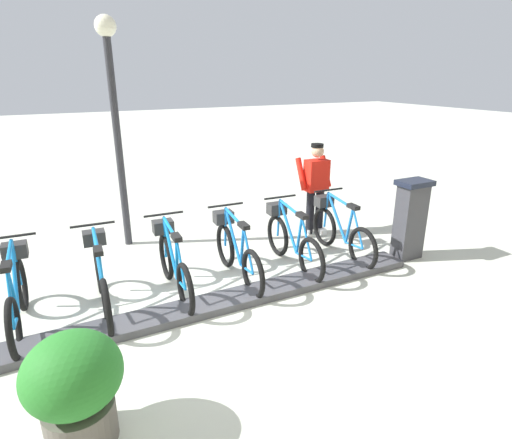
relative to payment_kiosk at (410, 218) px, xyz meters
The scene contains 12 objects.
ground_plane 3.54m from the payment_kiosk, 90.88° to the left, with size 60.00×60.00×0.00m, color beige.
dock_rail_base 3.53m from the payment_kiosk, 90.88° to the left, with size 0.44×6.32×0.10m, color #47474C.
payment_kiosk is the anchor object (origin of this frame).
bike_docked_0 1.10m from the payment_kiosk, 57.96° to the left, with size 1.72×0.54×1.02m.
bike_docked_1 1.94m from the payment_kiosk, 72.69° to the left, with size 1.72×0.54×1.02m.
bike_docked_2 2.82m from the payment_kiosk, 78.27° to the left, with size 1.72×0.54×1.02m.
bike_docked_3 3.73m from the payment_kiosk, 81.16° to the left, with size 1.72×0.54×1.02m.
bike_docked_4 4.64m from the payment_kiosk, 82.91° to the left, with size 1.72×0.54×1.02m.
bike_docked_5 5.55m from the payment_kiosk, 84.08° to the left, with size 1.72×0.54×1.02m.
worker_near_rack 1.75m from the payment_kiosk, 24.41° to the left, with size 0.47×0.63×1.66m.
lamp_post 5.01m from the payment_kiosk, 56.30° to the left, with size 0.32×0.32×3.65m.
planter_bush 5.26m from the payment_kiosk, 106.24° to the left, with size 0.76×0.76×0.97m.
Camera 1 is at (-4.42, 1.51, 2.84)m, focal length 29.47 mm.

